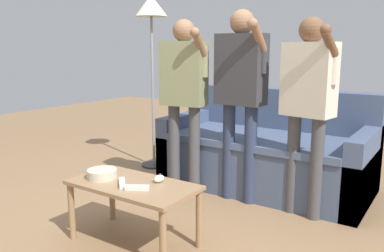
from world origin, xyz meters
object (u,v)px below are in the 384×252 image
at_px(coffee_table, 133,192).
at_px(snack_bowl, 102,174).
at_px(player_left, 184,87).
at_px(player_right, 308,94).
at_px(game_remote_wand_near, 122,183).
at_px(couch, 267,154).
at_px(game_remote_nunchuk, 159,179).
at_px(game_remote_wand_far, 137,188).
at_px(player_center, 241,84).
at_px(floor_lamp, 151,19).

distance_m(coffee_table, snack_bowl, 0.27).
relative_size(player_left, player_right, 1.01).
distance_m(player_left, game_remote_wand_near, 1.20).
xyz_separation_m(couch, game_remote_wand_near, (-0.30, -1.66, 0.13)).
bearing_deg(game_remote_nunchuk, game_remote_wand_far, -96.21).
xyz_separation_m(player_left, player_center, (0.50, 0.11, 0.04)).
bearing_deg(coffee_table, game_remote_wand_far, -36.76).
relative_size(coffee_table, player_right, 0.56).
bearing_deg(game_remote_wand_far, couch, 84.59).
xyz_separation_m(coffee_table, game_remote_nunchuk, (0.13, 0.11, 0.09)).
distance_m(player_left, game_remote_wand_far, 1.25).
height_order(coffee_table, player_left, player_left).
bearing_deg(game_remote_wand_far, player_right, 59.65).
bearing_deg(couch, player_left, -131.75).
height_order(player_center, game_remote_wand_near, player_center).
xyz_separation_m(coffee_table, game_remote_wand_far, (0.11, -0.08, 0.08)).
bearing_deg(coffee_table, player_center, 78.49).
height_order(couch, player_center, player_center).
xyz_separation_m(coffee_table, game_remote_wand_near, (-0.03, -0.07, 0.08)).
distance_m(player_right, game_remote_wand_far, 1.45).
bearing_deg(player_right, game_remote_wand_near, -125.60).
height_order(floor_lamp, game_remote_wand_far, floor_lamp).
bearing_deg(coffee_table, game_remote_wand_near, -117.37).
xyz_separation_m(floor_lamp, player_right, (1.83, -0.40, -0.65)).
distance_m(snack_bowl, player_left, 1.14).
bearing_deg(player_left, game_remote_wand_far, -70.17).
height_order(game_remote_nunchuk, player_right, player_right).
bearing_deg(snack_bowl, coffee_table, 7.94).
height_order(coffee_table, game_remote_nunchuk, game_remote_nunchuk).
bearing_deg(couch, player_center, -94.99).
distance_m(floor_lamp, player_center, 1.45).
bearing_deg(snack_bowl, player_center, 67.22).
xyz_separation_m(player_right, game_remote_wand_near, (-0.83, -1.15, -0.52)).
relative_size(coffee_table, player_left, 0.56).
height_order(player_left, player_right, player_left).
bearing_deg(player_center, coffee_table, -101.51).
relative_size(couch, game_remote_wand_near, 13.57).
bearing_deg(player_left, snack_bowl, -88.59).
distance_m(coffee_table, game_remote_wand_far, 0.16).
relative_size(couch, floor_lamp, 1.02).
relative_size(coffee_table, floor_lamp, 0.46).
height_order(floor_lamp, player_center, floor_lamp).
xyz_separation_m(couch, player_center, (-0.04, -0.50, 0.70)).
bearing_deg(player_right, player_center, 179.41).
bearing_deg(floor_lamp, game_remote_wand_far, -53.70).
distance_m(snack_bowl, player_center, 1.34).
distance_m(couch, snack_bowl, 1.71).
bearing_deg(game_remote_nunchuk, floor_lamp, 130.53).
distance_m(snack_bowl, game_remote_nunchuk, 0.41).
distance_m(couch, player_left, 1.05).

